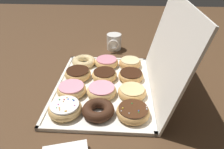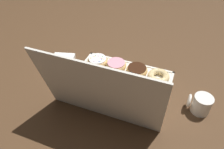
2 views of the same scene
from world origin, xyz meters
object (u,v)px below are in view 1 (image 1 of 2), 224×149
at_px(pink_frosted_donut_2, 72,90).
at_px(cruller_donut_0, 84,61).
at_px(chocolate_frosted_donut_9, 131,75).
at_px(glazed_ring_donut_10, 132,92).
at_px(glazed_ring_donut_8, 130,63).
at_px(coffee_mug, 114,42).
at_px(pink_frosted_donut_6, 101,91).
at_px(chocolate_frosted_donut_5, 104,75).
at_px(sprinkle_donut_3, 65,108).
at_px(donut_box, 103,87).
at_px(pink_frosted_donut_4, 106,62).
at_px(sprinkle_donut_11, 133,112).
at_px(chocolate_cake_ring_donut_7, 99,110).
at_px(chocolate_frosted_donut_1, 78,74).

bearing_deg(pink_frosted_donut_2, cruller_donut_0, 178.83).
xyz_separation_m(chocolate_frosted_donut_9, glazed_ring_donut_10, (0.12, 0.00, -0.00)).
bearing_deg(chocolate_frosted_donut_9, glazed_ring_donut_8, -178.91).
bearing_deg(coffee_mug, pink_frosted_donut_6, -3.08).
relative_size(pink_frosted_donut_2, chocolate_frosted_donut_5, 1.04).
bearing_deg(pink_frosted_donut_2, pink_frosted_donut_6, 90.88).
distance_m(sprinkle_donut_3, coffee_mug, 0.60).
bearing_deg(chocolate_frosted_donut_5, donut_box, 0.94).
bearing_deg(pink_frosted_donut_2, coffee_mug, 162.75).
xyz_separation_m(glazed_ring_donut_8, coffee_mug, (-0.23, -0.09, 0.02)).
relative_size(pink_frosted_donut_4, chocolate_frosted_donut_9, 1.03).
xyz_separation_m(glazed_ring_donut_10, sprinkle_donut_11, (0.12, 0.00, 0.00)).
relative_size(cruller_donut_0, chocolate_frosted_donut_5, 1.04).
bearing_deg(coffee_mug, chocolate_frosted_donut_5, -4.25).
relative_size(donut_box, chocolate_cake_ring_donut_7, 4.54).
bearing_deg(pink_frosted_donut_6, cruller_donut_0, -154.77).
distance_m(chocolate_frosted_donut_1, glazed_ring_donut_10, 0.27).
relative_size(pink_frosted_donut_6, chocolate_cake_ring_donut_7, 1.04).
height_order(sprinkle_donut_3, pink_frosted_donut_4, sprinkle_donut_3).
distance_m(cruller_donut_0, pink_frosted_donut_6, 0.27).
xyz_separation_m(sprinkle_donut_11, coffee_mug, (-0.58, -0.10, 0.02)).
relative_size(pink_frosted_donut_4, glazed_ring_donut_8, 1.06).
distance_m(donut_box, pink_frosted_donut_6, 0.07).
height_order(pink_frosted_donut_2, glazed_ring_donut_10, pink_frosted_donut_2).
height_order(chocolate_frosted_donut_1, pink_frosted_donut_4, chocolate_frosted_donut_1).
distance_m(donut_box, cruller_donut_0, 0.22).
height_order(chocolate_frosted_donut_9, sprinkle_donut_11, sprinkle_donut_11).
distance_m(cruller_donut_0, chocolate_frosted_donut_9, 0.26).
distance_m(chocolate_frosted_donut_1, chocolate_frosted_donut_9, 0.24).
bearing_deg(sprinkle_donut_11, pink_frosted_donut_4, -160.50).
xyz_separation_m(pink_frosted_donut_2, coffee_mug, (-0.47, 0.15, 0.02)).
distance_m(pink_frosted_donut_2, pink_frosted_donut_4, 0.27).
relative_size(sprinkle_donut_3, chocolate_cake_ring_donut_7, 1.04).
xyz_separation_m(chocolate_frosted_donut_5, pink_frosted_donut_6, (0.12, 0.00, 0.00)).
height_order(chocolate_cake_ring_donut_7, chocolate_frosted_donut_9, chocolate_cake_ring_donut_7).
distance_m(pink_frosted_donut_6, glazed_ring_donut_8, 0.27).
bearing_deg(donut_box, pink_frosted_donut_6, -0.34).
distance_m(cruller_donut_0, glazed_ring_donut_10, 0.34).
xyz_separation_m(pink_frosted_donut_6, chocolate_frosted_donut_9, (-0.12, 0.12, -0.00)).
distance_m(cruller_donut_0, chocolate_frosted_donut_1, 0.12).
relative_size(donut_box, pink_frosted_donut_4, 4.48).
bearing_deg(pink_frosted_donut_2, donut_box, 117.38).
distance_m(glazed_ring_donut_8, glazed_ring_donut_10, 0.24).
height_order(sprinkle_donut_3, chocolate_frosted_donut_5, sprinkle_donut_3).
distance_m(pink_frosted_donut_2, chocolate_cake_ring_donut_7, 0.17).
height_order(donut_box, pink_frosted_donut_6, pink_frosted_donut_6).
bearing_deg(coffee_mug, sprinkle_donut_11, 9.53).
relative_size(cruller_donut_0, pink_frosted_donut_2, 1.01).
distance_m(donut_box, coffee_mug, 0.41).
bearing_deg(chocolate_frosted_donut_1, glazed_ring_donut_10, 63.86).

